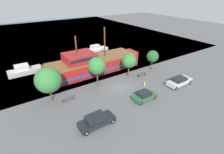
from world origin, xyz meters
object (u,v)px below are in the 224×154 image
Objects in this scene: fire_hydrant at (144,84)px; bench_promenade_west at (68,98)px; parked_car_curb_mid at (96,121)px; parked_car_curb_rear at (144,96)px; bench_promenade_east at (142,74)px; pirate_ship at (92,64)px; moored_boat_dockside at (24,70)px; moored_boat_outer at (96,49)px; parked_car_curb_front at (179,81)px.

fire_hydrant is 13.44m from bench_promenade_west.
parked_car_curb_rear is (9.14, 1.08, -0.09)m from parked_car_curb_mid.
parked_car_curb_rear is 8.35m from bench_promenade_east.
pirate_ship is 5.39× the size of parked_car_curb_rear.
fire_hydrant is at bearing -45.98° from moored_boat_dockside.
parked_car_curb_rear is 2.16× the size of bench_promenade_west.
parked_car_curb_rear reaches higher than bench_promenade_west.
parked_car_curb_mid is at bearing -77.55° from moored_boat_dockside.
moored_boat_dockside is 24.82m from parked_car_curb_rear.
moored_boat_dockside is 23.94m from bench_promenade_east.
moored_boat_outer reaches higher than fire_hydrant.
moored_boat_outer reaches higher than bench_promenade_east.
pirate_ship reaches higher than parked_car_curb_mid.
bench_promenade_west reaches higher than fire_hydrant.
parked_car_curb_mid is (4.78, -21.63, 0.01)m from moored_boat_dockside.
moored_boat_dockside is 14.82m from bench_promenade_west.
parked_car_curb_mid reaches higher than parked_car_curb_rear.
bench_promenade_east is at bearing -36.30° from moored_boat_dockside.
pirate_ship is 14.10m from parked_car_curb_rear.
parked_car_curb_rear is at bearing 179.42° from parked_car_curb_front.
parked_car_curb_front is at bearing 3.23° from parked_car_curb_mid.
moored_boat_outer is at bearing 77.69° from parked_car_curb_rear.
moored_boat_outer is 22.33m from fire_hydrant.
parked_car_curb_front is at bearing -54.11° from pirate_ship.
pirate_ship reaches higher than bench_promenade_west.
bench_promenade_west is at bearing 161.14° from parked_car_curb_front.
parked_car_curb_mid is (-14.65, -26.33, 0.13)m from moored_boat_outer.
pirate_ship is 10.97× the size of bench_promenade_east.
moored_boat_outer is 25.85m from parked_car_curb_rear.
moored_boat_outer is at bearing 57.41° from pirate_ship.
parked_car_curb_mid is at bearing -152.82° from bench_promenade_east.
fire_hydrant is at bearing -13.69° from bench_promenade_west.
parked_car_curb_front is 6.32m from fire_hydrant.
bench_promenade_east is (5.38, 6.38, -0.22)m from parked_car_curb_rear.
moored_boat_outer is at bearing 13.61° from moored_boat_dockside.
moored_boat_outer is at bearing 60.91° from parked_car_curb_mid.
parked_car_curb_mid is 1.23× the size of parked_car_curb_rear.
moored_boat_outer is (19.43, 4.70, -0.11)m from moored_boat_dockside.
parked_car_curb_front reaches higher than bench_promenade_west.
pirate_ship is 4.38× the size of parked_car_curb_mid.
bench_promenade_west is at bearing 166.31° from fire_hydrant.
pirate_ship is at bearing 133.06° from bench_promenade_east.
moored_boat_dockside reaches higher than fire_hydrant.
bench_promenade_west is (-0.94, 7.32, -0.31)m from parked_car_curb_mid.
parked_car_curb_mid is (-17.60, -0.99, 0.02)m from parked_car_curb_front.
pirate_ship reaches higher than fire_hydrant.
bench_promenade_east is at bearing -46.94° from pirate_ship.
parked_car_curb_mid is at bearing -82.72° from bench_promenade_west.
moored_boat_outer is 8.17× the size of fire_hydrant.
moored_boat_dockside is 30.44m from parked_car_curb_front.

